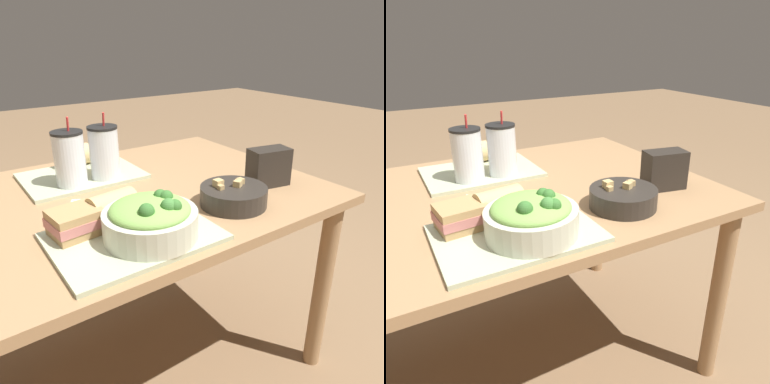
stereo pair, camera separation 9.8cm
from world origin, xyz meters
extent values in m
plane|color=#846647|center=(0.00, 0.00, 0.00)|extent=(12.00, 12.00, 0.00)
cube|color=#A37A51|center=(0.00, 0.00, 0.69)|extent=(1.39, 0.89, 0.03)
cylinder|color=#A37A51|center=(0.63, -0.39, 0.34)|extent=(0.06, 0.06, 0.68)
cylinder|color=#A37A51|center=(0.63, 0.39, 0.34)|extent=(0.06, 0.06, 0.68)
cube|color=#B2BC99|center=(-0.03, -0.27, 0.71)|extent=(0.39, 0.29, 0.01)
cube|color=#B2BC99|center=(0.02, 0.22, 0.71)|extent=(0.39, 0.29, 0.01)
cylinder|color=beige|center=(0.00, -0.31, 0.75)|extent=(0.23, 0.23, 0.07)
ellipsoid|color=#7FB251|center=(0.00, -0.31, 0.79)|extent=(0.19, 0.19, 0.05)
sphere|color=#38702D|center=(0.04, -0.36, 0.81)|extent=(0.03, 0.03, 0.03)
sphere|color=#38702D|center=(0.05, -0.31, 0.81)|extent=(0.03, 0.03, 0.03)
sphere|color=#38702D|center=(0.04, -0.29, 0.81)|extent=(0.03, 0.03, 0.03)
sphere|color=#427F38|center=(0.02, -0.35, 0.81)|extent=(0.04, 0.04, 0.04)
sphere|color=#38702D|center=(-0.03, -0.35, 0.81)|extent=(0.04, 0.04, 0.04)
cube|color=beige|center=(-0.01, -0.29, 0.80)|extent=(0.06, 0.06, 0.01)
cube|color=beige|center=(-0.04, -0.33, 0.80)|extent=(0.06, 0.06, 0.01)
cylinder|color=#2D2823|center=(0.30, -0.26, 0.74)|extent=(0.20, 0.20, 0.06)
cylinder|color=brown|center=(0.30, -0.26, 0.76)|extent=(0.18, 0.18, 0.01)
cube|color=tan|center=(0.26, -0.26, 0.77)|extent=(0.02, 0.02, 0.02)
cube|color=tan|center=(0.27, -0.24, 0.77)|extent=(0.02, 0.02, 0.02)
cube|color=tan|center=(0.33, -0.26, 0.77)|extent=(0.02, 0.02, 0.02)
cube|color=tan|center=(0.31, -0.27, 0.77)|extent=(0.03, 0.03, 0.02)
cube|color=tan|center=(-0.14, -0.19, 0.73)|extent=(0.13, 0.11, 0.02)
cube|color=#C1706B|center=(-0.14, -0.19, 0.75)|extent=(0.13, 0.11, 0.02)
cube|color=tan|center=(-0.14, -0.19, 0.77)|extent=(0.13, 0.11, 0.02)
cylinder|color=tan|center=(-0.03, -0.17, 0.76)|extent=(0.13, 0.09, 0.08)
cylinder|color=beige|center=(0.02, -0.16, 0.76)|extent=(0.02, 0.07, 0.07)
cylinder|color=tan|center=(0.04, 0.32, 0.76)|extent=(0.13, 0.10, 0.08)
cylinder|color=beige|center=(0.09, 0.33, 0.76)|extent=(0.02, 0.07, 0.07)
cylinder|color=silver|center=(-0.04, 0.14, 0.80)|extent=(0.10, 0.10, 0.17)
cylinder|color=black|center=(-0.04, 0.14, 0.79)|extent=(0.09, 0.09, 0.14)
cylinder|color=black|center=(-0.04, 0.14, 0.89)|extent=(0.10, 0.10, 0.01)
cylinder|color=red|center=(-0.03, 0.14, 0.91)|extent=(0.01, 0.01, 0.05)
cylinder|color=silver|center=(0.08, 0.14, 0.80)|extent=(0.10, 0.10, 0.17)
cylinder|color=maroon|center=(0.08, 0.14, 0.79)|extent=(0.09, 0.09, 0.14)
cylinder|color=black|center=(0.08, 0.14, 0.89)|extent=(0.10, 0.10, 0.01)
cylinder|color=red|center=(0.09, 0.14, 0.91)|extent=(0.01, 0.01, 0.05)
cube|color=#28231E|center=(0.50, -0.21, 0.77)|extent=(0.14, 0.10, 0.12)
cube|color=white|center=(-0.04, -0.03, 0.71)|extent=(0.16, 0.14, 0.00)
camera|label=1|loc=(-0.38, -1.01, 1.17)|focal=35.00mm
camera|label=2|loc=(-0.30, -1.06, 1.17)|focal=35.00mm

